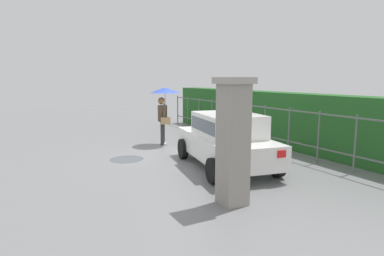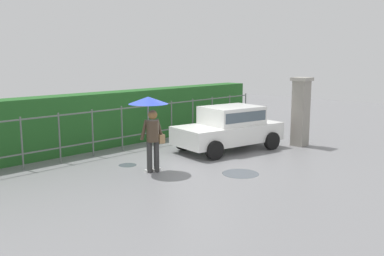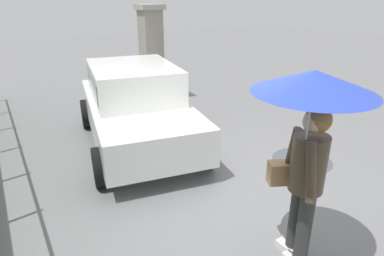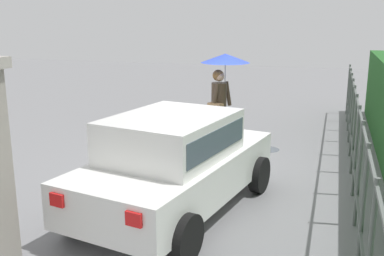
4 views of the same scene
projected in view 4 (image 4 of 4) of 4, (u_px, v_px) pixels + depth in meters
name	position (u px, v px, depth m)	size (l,w,h in m)	color
ground_plane	(189.00, 168.00, 8.64)	(40.00, 40.00, 0.00)	slate
car	(175.00, 159.00, 6.51)	(3.94, 2.39, 1.48)	white
pedestrian	(223.00, 77.00, 9.81)	(1.08, 1.08, 2.08)	#333333
fence_section	(355.00, 138.00, 7.61)	(12.69, 0.05, 1.50)	#59605B
puddle_near	(115.00, 157.00, 9.31)	(1.00, 1.00, 0.00)	#4C545B
puddle_far	(267.00, 149.00, 9.88)	(0.53, 0.53, 0.00)	#4C545B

